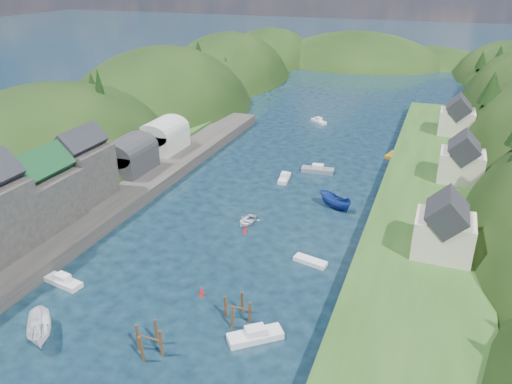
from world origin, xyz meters
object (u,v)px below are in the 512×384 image
at_px(channel_buoy_far, 245,229).
at_px(channel_buoy_near, 202,292).
at_px(piling_cluster_near, 150,342).
at_px(piling_cluster_far, 237,311).

bearing_deg(channel_buoy_far, channel_buoy_near, -86.66).
xyz_separation_m(piling_cluster_near, piling_cluster_far, (6.25, 7.71, -0.13)).
height_order(piling_cluster_far, channel_buoy_near, piling_cluster_far).
distance_m(piling_cluster_far, channel_buoy_near, 6.27).
bearing_deg(piling_cluster_far, channel_buoy_near, 155.34).
relative_size(piling_cluster_near, piling_cluster_far, 1.07).
bearing_deg(piling_cluster_far, channel_buoy_far, 109.54).
bearing_deg(piling_cluster_near, channel_buoy_far, 90.76).
distance_m(piling_cluster_far, channel_buoy_far, 19.74).
xyz_separation_m(piling_cluster_far, channel_buoy_far, (-6.60, 18.60, -0.62)).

